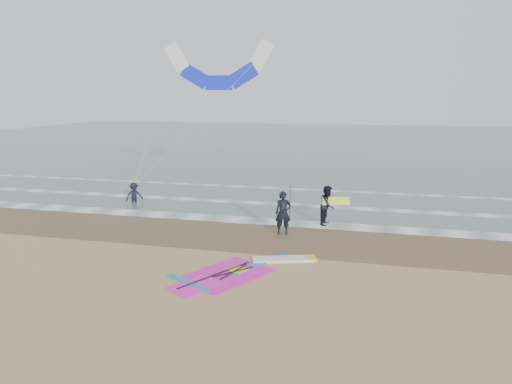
% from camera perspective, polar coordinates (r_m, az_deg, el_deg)
% --- Properties ---
extents(ground, '(120.00, 120.00, 0.00)m').
position_cam_1_polar(ground, '(15.08, -3.62, -12.15)').
color(ground, tan).
rests_on(ground, ground).
extents(sea_water, '(120.00, 80.00, 0.02)m').
position_cam_1_polar(sea_water, '(61.58, 9.66, 6.09)').
color(sea_water, '#47605E').
rests_on(sea_water, ground).
extents(wet_sand_band, '(120.00, 5.00, 0.01)m').
position_cam_1_polar(wet_sand_band, '(20.52, 1.32, -5.48)').
color(wet_sand_band, brown).
rests_on(wet_sand_band, ground).
extents(foam_waterline, '(120.00, 9.15, 0.02)m').
position_cam_1_polar(foam_waterline, '(24.71, 3.50, -2.40)').
color(foam_waterline, white).
rests_on(foam_waterline, ground).
extents(windsurf_rig, '(4.98, 4.71, 0.12)m').
position_cam_1_polar(windsurf_rig, '(16.54, -1.53, -9.77)').
color(windsurf_rig, white).
rests_on(windsurf_rig, ground).
extents(person_standing, '(0.82, 0.65, 1.97)m').
position_cam_1_polar(person_standing, '(20.55, 3.42, -2.63)').
color(person_standing, black).
rests_on(person_standing, ground).
extents(person_walking, '(0.92, 1.07, 1.93)m').
position_cam_1_polar(person_walking, '(22.25, 8.94, -1.66)').
color(person_walking, black).
rests_on(person_walking, ground).
extents(person_wading, '(1.13, 1.12, 1.56)m').
position_cam_1_polar(person_wading, '(27.42, -15.02, 0.26)').
color(person_wading, black).
rests_on(person_wading, ground).
extents(held_pole, '(0.17, 0.86, 1.82)m').
position_cam_1_polar(held_pole, '(20.39, 4.27, -1.42)').
color(held_pole, black).
rests_on(held_pole, ground).
extents(carried_kiteboard, '(1.30, 0.51, 0.39)m').
position_cam_1_polar(carried_kiteboard, '(22.07, 9.97, -1.13)').
color(carried_kiteboard, yellow).
rests_on(carried_kiteboard, ground).
extents(surf_kite, '(7.79, 2.70, 8.29)m').
position_cam_1_polar(surf_kite, '(27.56, -4.74, 14.98)').
color(surf_kite, white).
rests_on(surf_kite, ground).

